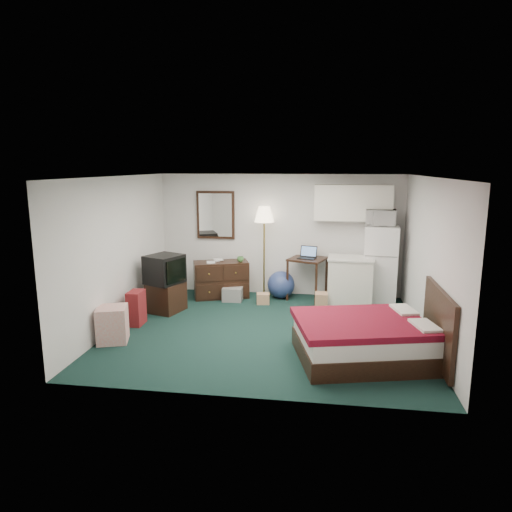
% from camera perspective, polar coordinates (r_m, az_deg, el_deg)
% --- Properties ---
extents(floor, '(5.00, 4.50, 0.01)m').
position_cam_1_polar(floor, '(7.63, 1.29, -9.24)').
color(floor, black).
rests_on(floor, ground).
extents(ceiling, '(5.00, 4.50, 0.01)m').
position_cam_1_polar(ceiling, '(7.14, 1.38, 9.89)').
color(ceiling, silver).
rests_on(ceiling, walls).
extents(walls, '(5.01, 4.51, 2.50)m').
position_cam_1_polar(walls, '(7.28, 1.33, 0.01)').
color(walls, silver).
rests_on(walls, floor).
extents(mirror, '(0.80, 0.06, 1.00)m').
position_cam_1_polar(mirror, '(9.62, -5.06, 5.13)').
color(mirror, white).
rests_on(mirror, walls).
extents(upper_cabinets, '(1.50, 0.35, 0.70)m').
position_cam_1_polar(upper_cabinets, '(9.21, 12.01, 6.53)').
color(upper_cabinets, white).
rests_on(upper_cabinets, walls).
extents(headboard, '(0.06, 1.56, 1.00)m').
position_cam_1_polar(headboard, '(6.70, 21.85, -8.05)').
color(headboard, black).
rests_on(headboard, walls).
extents(dresser, '(1.19, 0.83, 0.74)m').
position_cam_1_polar(dresser, '(9.40, -4.37, -2.93)').
color(dresser, black).
rests_on(dresser, floor).
extents(floor_lamp, '(0.50, 0.50, 1.86)m').
position_cam_1_polar(floor_lamp, '(9.38, 1.02, 0.55)').
color(floor_lamp, '#B3953A').
rests_on(floor_lamp, floor).
extents(desk, '(0.85, 0.85, 0.84)m').
position_cam_1_polar(desk, '(9.30, 6.41, -2.80)').
color(desk, black).
rests_on(desk, floor).
extents(exercise_ball, '(0.67, 0.67, 0.56)m').
position_cam_1_polar(exercise_ball, '(9.34, 3.14, -3.59)').
color(exercise_ball, navy).
rests_on(exercise_ball, floor).
extents(kitchen_counter, '(0.87, 0.69, 0.91)m').
position_cam_1_polar(kitchen_counter, '(9.03, 11.69, -3.19)').
color(kitchen_counter, white).
rests_on(kitchen_counter, floor).
extents(fridge, '(0.70, 0.70, 1.53)m').
position_cam_1_polar(fridge, '(9.24, 15.29, -1.04)').
color(fridge, white).
rests_on(fridge, floor).
extents(bed, '(2.05, 1.77, 0.57)m').
position_cam_1_polar(bed, '(6.63, 13.28, -10.18)').
color(bed, maroon).
rests_on(bed, floor).
extents(tv_stand, '(0.69, 0.72, 0.54)m').
position_cam_1_polar(tv_stand, '(8.66, -11.17, -5.05)').
color(tv_stand, black).
rests_on(tv_stand, floor).
extents(suitcase, '(0.23, 0.36, 0.59)m').
position_cam_1_polar(suitcase, '(8.06, -14.74, -6.29)').
color(suitcase, maroon).
rests_on(suitcase, floor).
extents(retail_box, '(0.55, 0.55, 0.55)m').
position_cam_1_polar(retail_box, '(7.41, -17.51, -8.15)').
color(retail_box, silver).
rests_on(retail_box, floor).
extents(file_bin, '(0.39, 0.30, 0.27)m').
position_cam_1_polar(file_bin, '(9.18, -2.95, -4.79)').
color(file_bin, gray).
rests_on(file_bin, floor).
extents(cardboard_box_a, '(0.27, 0.24, 0.21)m').
position_cam_1_polar(cardboard_box_a, '(8.99, 0.88, -5.34)').
color(cardboard_box_a, tan).
rests_on(cardboard_box_a, floor).
extents(cardboard_box_b, '(0.24, 0.28, 0.28)m').
position_cam_1_polar(cardboard_box_b, '(8.84, 8.15, -5.48)').
color(cardboard_box_b, tan).
rests_on(cardboard_box_b, floor).
extents(laptop, '(0.40, 0.36, 0.23)m').
position_cam_1_polar(laptop, '(9.12, 6.38, 0.40)').
color(laptop, black).
rests_on(laptop, desk).
extents(crt_tv, '(0.77, 0.79, 0.52)m').
position_cam_1_polar(crt_tv, '(8.53, -11.38, -1.63)').
color(crt_tv, black).
rests_on(crt_tv, tv_stand).
extents(microwave, '(0.59, 0.36, 0.38)m').
position_cam_1_polar(microwave, '(9.13, 15.32, 4.89)').
color(microwave, white).
rests_on(microwave, fridge).
extents(book_a, '(0.17, 0.06, 0.23)m').
position_cam_1_polar(book_a, '(9.20, -6.19, -0.15)').
color(book_a, tan).
rests_on(book_a, dresser).
extents(book_b, '(0.17, 0.10, 0.25)m').
position_cam_1_polar(book_b, '(9.39, -5.32, 0.14)').
color(book_b, tan).
rests_on(book_b, dresser).
extents(mug, '(0.15, 0.12, 0.13)m').
position_cam_1_polar(mug, '(9.27, -1.96, -0.32)').
color(mug, '#46843E').
rests_on(mug, dresser).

